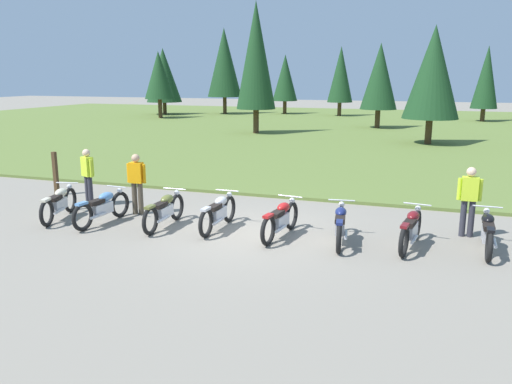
{
  "coord_description": "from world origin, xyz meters",
  "views": [
    {
      "loc": [
        3.99,
        -11.14,
        3.72
      ],
      "look_at": [
        0.0,
        0.6,
        0.9
      ],
      "focal_mm": 35.86,
      "sensor_mm": 36.0,
      "label": 1
    }
  ],
  "objects_px": {
    "motorcycle_navy": "(340,224)",
    "trail_marker_post": "(56,174)",
    "rider_in_hivis_vest": "(137,180)",
    "rider_checking_bike": "(469,198)",
    "motorcycle_cream": "(59,203)",
    "motorcycle_maroon": "(411,229)",
    "motorcycle_silver": "(218,212)",
    "motorcycle_red": "(281,219)",
    "motorcycle_olive": "(164,210)",
    "motorcycle_sky_blue": "(102,207)",
    "rider_with_back_turned": "(88,174)",
    "motorcycle_black": "(487,232)"
  },
  "relations": [
    {
      "from": "rider_in_hivis_vest",
      "to": "trail_marker_post",
      "type": "bearing_deg",
      "value": 162.3
    },
    {
      "from": "motorcycle_cream",
      "to": "motorcycle_sky_blue",
      "type": "xyz_separation_m",
      "value": [
        1.36,
        -0.01,
        0.0
      ]
    },
    {
      "from": "motorcycle_silver",
      "to": "rider_with_back_turned",
      "type": "relative_size",
      "value": 1.26
    },
    {
      "from": "motorcycle_red",
      "to": "rider_checking_bike",
      "type": "xyz_separation_m",
      "value": [
        4.16,
        1.44,
        0.51
      ]
    },
    {
      "from": "rider_checking_bike",
      "to": "rider_with_back_turned",
      "type": "distance_m",
      "value": 10.32
    },
    {
      "from": "motorcycle_cream",
      "to": "motorcycle_maroon",
      "type": "xyz_separation_m",
      "value": [
        8.94,
        0.57,
        0.0
      ]
    },
    {
      "from": "motorcycle_red",
      "to": "motorcycle_maroon",
      "type": "distance_m",
      "value": 2.95
    },
    {
      "from": "rider_with_back_turned",
      "to": "rider_checking_bike",
      "type": "bearing_deg",
      "value": 1.95
    },
    {
      "from": "motorcycle_silver",
      "to": "motorcycle_red",
      "type": "distance_m",
      "value": 1.63
    },
    {
      "from": "rider_in_hivis_vest",
      "to": "motorcycle_cream",
      "type": "bearing_deg",
      "value": -147.14
    },
    {
      "from": "rider_checking_bike",
      "to": "motorcycle_cream",
      "type": "bearing_deg",
      "value": -169.77
    },
    {
      "from": "motorcycle_olive",
      "to": "motorcycle_black",
      "type": "distance_m",
      "value": 7.53
    },
    {
      "from": "rider_with_back_turned",
      "to": "trail_marker_post",
      "type": "relative_size",
      "value": 1.2
    },
    {
      "from": "motorcycle_navy",
      "to": "rider_with_back_turned",
      "type": "bearing_deg",
      "value": 171.79
    },
    {
      "from": "motorcycle_maroon",
      "to": "rider_in_hivis_vest",
      "type": "relative_size",
      "value": 1.25
    },
    {
      "from": "motorcycle_sky_blue",
      "to": "motorcycle_maroon",
      "type": "bearing_deg",
      "value": 4.37
    },
    {
      "from": "motorcycle_silver",
      "to": "rider_checking_bike",
      "type": "xyz_separation_m",
      "value": [
        5.79,
        1.34,
        0.51
      ]
    },
    {
      "from": "rider_in_hivis_vest",
      "to": "trail_marker_post",
      "type": "relative_size",
      "value": 1.2
    },
    {
      "from": "motorcycle_navy",
      "to": "rider_with_back_turned",
      "type": "relative_size",
      "value": 1.25
    },
    {
      "from": "motorcycle_maroon",
      "to": "trail_marker_post",
      "type": "distance_m",
      "value": 11.07
    },
    {
      "from": "motorcycle_red",
      "to": "motorcycle_maroon",
      "type": "height_order",
      "value": "same"
    },
    {
      "from": "motorcycle_cream",
      "to": "rider_with_back_turned",
      "type": "distance_m",
      "value": 1.58
    },
    {
      "from": "motorcycle_silver",
      "to": "motorcycle_navy",
      "type": "xyz_separation_m",
      "value": [
        3.04,
        -0.1,
        0.0
      ]
    },
    {
      "from": "motorcycle_olive",
      "to": "motorcycle_red",
      "type": "height_order",
      "value": "same"
    },
    {
      "from": "motorcycle_navy",
      "to": "motorcycle_maroon",
      "type": "xyz_separation_m",
      "value": [
        1.53,
        0.18,
        0.0
      ]
    },
    {
      "from": "rider_in_hivis_vest",
      "to": "rider_checking_bike",
      "type": "distance_m",
      "value": 8.48
    },
    {
      "from": "motorcycle_sky_blue",
      "to": "rider_with_back_turned",
      "type": "distance_m",
      "value": 2.18
    },
    {
      "from": "motorcycle_olive",
      "to": "rider_in_hivis_vest",
      "type": "bearing_deg",
      "value": 146.38
    },
    {
      "from": "motorcycle_sky_blue",
      "to": "motorcycle_red",
      "type": "bearing_deg",
      "value": 4.91
    },
    {
      "from": "rider_in_hivis_vest",
      "to": "rider_checking_bike",
      "type": "relative_size",
      "value": 1.0
    },
    {
      "from": "motorcycle_sky_blue",
      "to": "motorcycle_maroon",
      "type": "height_order",
      "value": "same"
    },
    {
      "from": "motorcycle_navy",
      "to": "rider_checking_bike",
      "type": "xyz_separation_m",
      "value": [
        2.75,
        1.44,
        0.51
      ]
    },
    {
      "from": "motorcycle_sky_blue",
      "to": "rider_in_hivis_vest",
      "type": "bearing_deg",
      "value": 72.37
    },
    {
      "from": "motorcycle_red",
      "to": "motorcycle_black",
      "type": "xyz_separation_m",
      "value": [
        4.51,
        0.45,
        0.0
      ]
    },
    {
      "from": "motorcycle_black",
      "to": "motorcycle_maroon",
      "type": "bearing_deg",
      "value": -170.28
    },
    {
      "from": "motorcycle_silver",
      "to": "motorcycle_maroon",
      "type": "distance_m",
      "value": 4.57
    },
    {
      "from": "motorcycle_olive",
      "to": "motorcycle_maroon",
      "type": "relative_size",
      "value": 1.01
    },
    {
      "from": "trail_marker_post",
      "to": "motorcycle_olive",
      "type": "bearing_deg",
      "value": -22.25
    },
    {
      "from": "motorcycle_navy",
      "to": "motorcycle_maroon",
      "type": "distance_m",
      "value": 1.55
    },
    {
      "from": "motorcycle_cream",
      "to": "motorcycle_maroon",
      "type": "relative_size",
      "value": 0.98
    },
    {
      "from": "motorcycle_sky_blue",
      "to": "rider_with_back_turned",
      "type": "height_order",
      "value": "rider_with_back_turned"
    },
    {
      "from": "motorcycle_sky_blue",
      "to": "motorcycle_black",
      "type": "relative_size",
      "value": 1.0
    },
    {
      "from": "rider_in_hivis_vest",
      "to": "rider_with_back_turned",
      "type": "xyz_separation_m",
      "value": [
        -1.86,
        0.38,
        0.0
      ]
    },
    {
      "from": "motorcycle_olive",
      "to": "motorcycle_maroon",
      "type": "bearing_deg",
      "value": 3.19
    },
    {
      "from": "motorcycle_maroon",
      "to": "motorcycle_black",
      "type": "distance_m",
      "value": 1.59
    },
    {
      "from": "motorcycle_maroon",
      "to": "trail_marker_post",
      "type": "height_order",
      "value": "trail_marker_post"
    },
    {
      "from": "motorcycle_navy",
      "to": "trail_marker_post",
      "type": "height_order",
      "value": "trail_marker_post"
    },
    {
      "from": "motorcycle_black",
      "to": "rider_with_back_turned",
      "type": "height_order",
      "value": "rider_with_back_turned"
    },
    {
      "from": "motorcycle_cream",
      "to": "rider_in_hivis_vest",
      "type": "bearing_deg",
      "value": 32.86
    },
    {
      "from": "rider_in_hivis_vest",
      "to": "rider_with_back_turned",
      "type": "distance_m",
      "value": 1.9
    }
  ]
}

